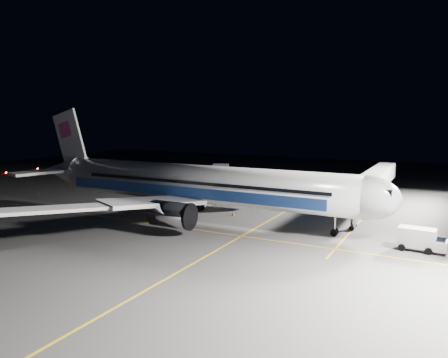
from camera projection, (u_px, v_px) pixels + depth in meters
name	position (u px, v px, depth m)	size (l,w,h in m)	color
ground	(199.00, 218.00, 65.96)	(200.00, 200.00, 0.00)	#4C4C4F
guide_line_main	(260.00, 226.00, 61.36)	(0.25, 80.00, 0.01)	gold
guide_line_cross	(177.00, 227.00, 60.70)	(70.00, 0.25, 0.01)	gold
guide_line_side	(361.00, 220.00, 64.61)	(0.25, 40.00, 0.01)	gold
airliner	(192.00, 184.00, 65.70)	(61.48, 54.22, 16.64)	silver
jet_bridge	(371.00, 182.00, 71.00)	(3.60, 34.40, 6.30)	#B2B2B7
service_truck	(421.00, 239.00, 49.78)	(5.34, 2.59, 2.66)	white
baggage_tug	(216.00, 199.00, 77.04)	(3.06, 2.80, 1.81)	black
safety_cone_a	(233.00, 214.00, 67.65)	(0.42, 0.42, 0.63)	#D53E08
safety_cone_b	(201.00, 207.00, 72.86)	(0.37, 0.37, 0.55)	#D53E08
safety_cone_c	(198.00, 209.00, 70.56)	(0.44, 0.44, 0.66)	#D53E08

